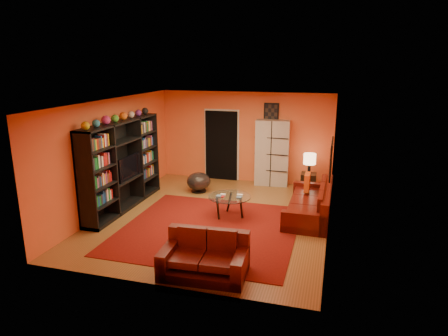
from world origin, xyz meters
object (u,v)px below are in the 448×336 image
(side_table, at_px, (308,182))
(table_lamp, at_px, (310,159))
(loveseat, at_px, (205,257))
(bowl_chair, at_px, (199,182))
(sofa, at_px, (313,204))
(entertainment_unit, at_px, (122,165))
(storage_cabinet, at_px, (272,153))
(tv, at_px, (126,167))
(coffee_table, at_px, (230,198))

(side_table, distance_m, table_lamp, 0.64)
(loveseat, distance_m, bowl_chair, 4.32)
(sofa, xyz_separation_m, table_lamp, (-0.24, 1.80, 0.61))
(entertainment_unit, distance_m, side_table, 4.92)
(entertainment_unit, height_order, sofa, entertainment_unit)
(entertainment_unit, xyz_separation_m, side_table, (4.18, 2.47, -0.80))
(entertainment_unit, height_order, storage_cabinet, entertainment_unit)
(entertainment_unit, relative_size, loveseat, 2.08)
(storage_cabinet, distance_m, table_lamp, 1.12)
(entertainment_unit, height_order, tv, entertainment_unit)
(entertainment_unit, relative_size, bowl_chair, 4.64)
(coffee_table, distance_m, side_table, 2.86)
(tv, height_order, bowl_chair, tv)
(bowl_chair, bearing_deg, coffee_table, -49.94)
(tv, bearing_deg, storage_cabinet, -48.16)
(bowl_chair, bearing_deg, entertainment_unit, -129.39)
(table_lamp, bearing_deg, coffee_table, -123.49)
(entertainment_unit, xyz_separation_m, loveseat, (2.87, -2.42, -0.76))
(entertainment_unit, distance_m, storage_cabinet, 4.19)
(tv, bearing_deg, entertainment_unit, 140.62)
(tv, relative_size, loveseat, 0.67)
(loveseat, relative_size, coffee_table, 1.49)
(storage_cabinet, bearing_deg, sofa, -63.03)
(sofa, bearing_deg, storage_cabinet, 122.02)
(bowl_chair, bearing_deg, storage_cabinet, 33.63)
(side_table, bearing_deg, loveseat, -105.01)
(side_table, bearing_deg, coffee_table, -123.49)
(loveseat, xyz_separation_m, coffee_table, (-0.26, 2.51, 0.16))
(tv, distance_m, table_lamp, 4.78)
(sofa, xyz_separation_m, loveseat, (-1.55, -3.09, 0.00))
(coffee_table, xyz_separation_m, bowl_chair, (-1.28, 1.52, -0.16))
(table_lamp, bearing_deg, sofa, -82.47)
(coffee_table, height_order, bowl_chair, bowl_chair)
(tv, distance_m, side_table, 4.84)
(loveseat, height_order, table_lamp, table_lamp)
(bowl_chair, bearing_deg, sofa, -16.96)
(bowl_chair, xyz_separation_m, side_table, (2.85, 0.86, -0.03))
(tv, bearing_deg, sofa, -82.05)
(sofa, bearing_deg, bowl_chair, 163.54)
(side_table, height_order, table_lamp, table_lamp)
(bowl_chair, bearing_deg, side_table, 16.69)
(storage_cabinet, bearing_deg, table_lamp, -21.80)
(sofa, relative_size, bowl_chair, 3.61)
(loveseat, distance_m, table_lamp, 5.10)
(side_table, xyz_separation_m, table_lamp, (0.00, 0.00, 0.64))
(tv, xyz_separation_m, sofa, (4.37, 0.61, -0.71))
(entertainment_unit, distance_m, tv, 0.09)
(tv, bearing_deg, coffee_table, -89.33)
(bowl_chair, relative_size, table_lamp, 1.18)
(loveseat, height_order, side_table, loveseat)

